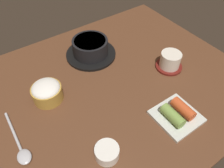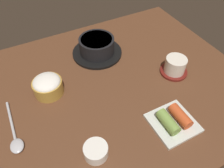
% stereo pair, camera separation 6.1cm
% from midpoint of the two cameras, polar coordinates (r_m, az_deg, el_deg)
% --- Properties ---
extents(dining_table, '(1.00, 0.76, 0.02)m').
position_cam_midpoint_polar(dining_table, '(0.75, 0.28, -1.73)').
color(dining_table, '#56331E').
rests_on(dining_table, ground).
extents(stone_pot, '(0.19, 0.19, 0.07)m').
position_cam_midpoint_polar(stone_pot, '(0.85, -1.92, 9.62)').
color(stone_pot, black).
rests_on(stone_pot, dining_table).
extents(rice_bowl, '(0.10, 0.10, 0.07)m').
position_cam_midpoint_polar(rice_bowl, '(0.72, -14.21, -0.45)').
color(rice_bowl, '#B78C38').
rests_on(rice_bowl, dining_table).
extents(tea_cup_with_saucer, '(0.10, 0.10, 0.06)m').
position_cam_midpoint_polar(tea_cup_with_saucer, '(0.81, 18.28, 4.39)').
color(tea_cup_with_saucer, maroon).
rests_on(tea_cup_with_saucer, dining_table).
extents(kimchi_plate, '(0.13, 0.13, 0.04)m').
position_cam_midpoint_polar(kimchi_plate, '(0.67, 18.38, -9.30)').
color(kimchi_plate, silver).
rests_on(kimchi_plate, dining_table).
extents(side_bowl_near, '(0.06, 0.06, 0.03)m').
position_cam_midpoint_polar(side_bowl_near, '(0.59, -1.17, -17.26)').
color(side_bowl_near, white).
rests_on(side_bowl_near, dining_table).
extents(spoon, '(0.04, 0.19, 0.01)m').
position_cam_midpoint_polar(spoon, '(0.67, -21.61, -13.13)').
color(spoon, '#B7B7BC').
rests_on(spoon, dining_table).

